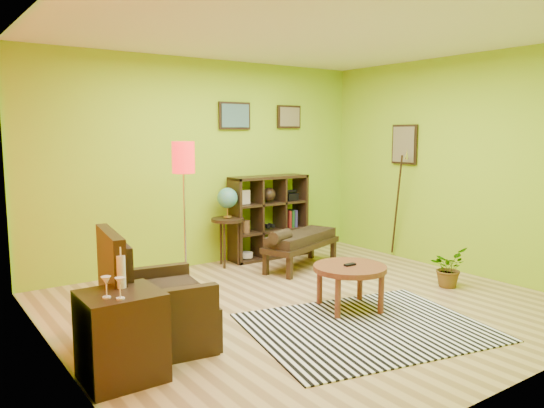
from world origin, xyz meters
TOP-DOWN VIEW (x-y plane):
  - ground at (0.00, 0.00)m, footprint 5.00×5.00m
  - room_shell at (-0.09, 0.01)m, footprint 5.04×4.54m
  - zebra_rug at (0.03, -0.82)m, footprint 2.44×2.08m
  - coffee_table at (0.27, -0.33)m, footprint 0.75×0.75m
  - armchair at (-1.78, -0.08)m, footprint 0.96×0.96m
  - side_cabinet at (-2.20, -0.52)m, footprint 0.56×0.51m
  - floor_lamp at (-0.87, 1.14)m, footprint 0.26×0.26m
  - globe_table at (0.15, 1.94)m, footprint 0.44×0.44m
  - cube_shelf at (0.91, 2.03)m, footprint 1.20×0.35m
  - bench at (0.88, 1.27)m, footprint 1.36×0.86m
  - potted_plant at (1.79, -0.41)m, footprint 0.53×0.56m

SIDE VIEW (x-z plane):
  - ground at x=0.00m, z-range 0.00..0.00m
  - zebra_rug at x=0.03m, z-range 0.00..0.01m
  - potted_plant at x=1.79m, z-range 0.00..0.36m
  - armchair at x=-1.78m, z-range -0.20..0.83m
  - side_cabinet at x=-2.20m, z-range -0.15..0.83m
  - bench at x=0.88m, z-range 0.08..0.68m
  - coffee_table at x=0.27m, z-range 0.16..0.64m
  - cube_shelf at x=0.91m, z-range 0.00..1.20m
  - globe_table at x=0.15m, z-range 0.28..1.36m
  - floor_lamp at x=-0.87m, z-range 0.53..2.25m
  - room_shell at x=-0.09m, z-range 0.39..3.21m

